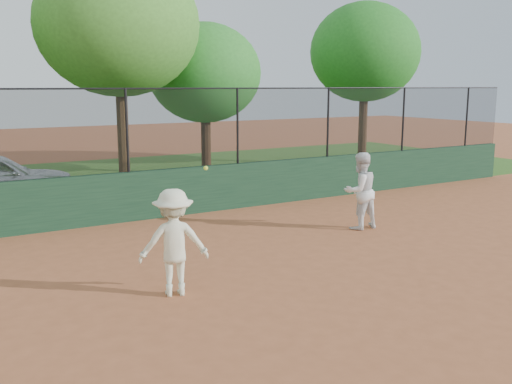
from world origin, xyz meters
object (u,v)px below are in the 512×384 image
player_second (360,191)px  tree_4 (365,52)px  player_main (174,242)px  tree_2 (118,25)px  tree_3 (205,73)px

player_second → tree_4: 11.72m
player_main → tree_4: size_ratio=0.31×
tree_2 → player_second: bearing=-70.5°
player_main → tree_4: bearing=38.5°
player_main → player_second: bearing=18.2°
tree_2 → tree_4: size_ratio=1.11×
player_second → tree_4: tree_4 is taller
tree_2 → tree_4: tree_2 is taller
tree_3 → tree_4: (6.72, -1.01, 0.88)m
player_second → player_main: size_ratio=0.86×
tree_3 → tree_2: bearing=-161.1°
tree_2 → tree_3: 3.98m
tree_2 → tree_3: tree_2 is taller
player_second → tree_2: bearing=-69.9°
player_second → tree_4: bearing=-130.9°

